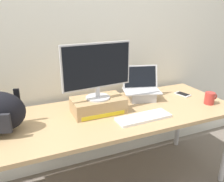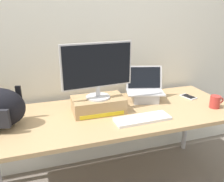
{
  "view_description": "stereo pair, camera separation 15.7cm",
  "coord_description": "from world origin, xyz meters",
  "px_view_note": "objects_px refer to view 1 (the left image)",
  "views": [
    {
      "loc": [
        -0.65,
        -1.52,
        1.5
      ],
      "look_at": [
        0.0,
        0.0,
        0.91
      ],
      "focal_mm": 36.77,
      "sensor_mm": 36.0,
      "label": 1
    },
    {
      "loc": [
        -0.51,
        -1.58,
        1.5
      ],
      "look_at": [
        0.0,
        0.0,
        0.91
      ],
      "focal_mm": 36.77,
      "sensor_mm": 36.0,
      "label": 2
    }
  ],
  "objects_px": {
    "toner_box_yellow": "(98,105)",
    "cell_phone": "(183,94)",
    "external_keyboard": "(144,117)",
    "coffee_mug": "(210,98)",
    "desktop_monitor": "(97,70)",
    "open_laptop": "(141,92)"
  },
  "relations": [
    {
      "from": "external_keyboard",
      "to": "desktop_monitor",
      "type": "bearing_deg",
      "value": 136.1
    },
    {
      "from": "toner_box_yellow",
      "to": "open_laptop",
      "type": "height_order",
      "value": "open_laptop"
    },
    {
      "from": "desktop_monitor",
      "to": "open_laptop",
      "type": "xyz_separation_m",
      "value": [
        0.46,
        0.11,
        -0.28
      ]
    },
    {
      "from": "toner_box_yellow",
      "to": "cell_phone",
      "type": "xyz_separation_m",
      "value": [
        0.88,
        0.05,
        -0.05
      ]
    },
    {
      "from": "desktop_monitor",
      "to": "coffee_mug",
      "type": "xyz_separation_m",
      "value": [
        0.94,
        -0.22,
        -0.3
      ]
    },
    {
      "from": "toner_box_yellow",
      "to": "desktop_monitor",
      "type": "distance_m",
      "value": 0.29
    },
    {
      "from": "open_laptop",
      "to": "coffee_mug",
      "type": "xyz_separation_m",
      "value": [
        0.48,
        -0.33,
        -0.01
      ]
    },
    {
      "from": "open_laptop",
      "to": "external_keyboard",
      "type": "height_order",
      "value": "open_laptop"
    },
    {
      "from": "open_laptop",
      "to": "external_keyboard",
      "type": "distance_m",
      "value": 0.41
    },
    {
      "from": "toner_box_yellow",
      "to": "desktop_monitor",
      "type": "relative_size",
      "value": 0.73
    },
    {
      "from": "desktop_monitor",
      "to": "coffee_mug",
      "type": "bearing_deg",
      "value": -18.59
    },
    {
      "from": "coffee_mug",
      "to": "cell_phone",
      "type": "bearing_deg",
      "value": 103.5
    },
    {
      "from": "toner_box_yellow",
      "to": "external_keyboard",
      "type": "xyz_separation_m",
      "value": [
        0.27,
        -0.25,
        -0.05
      ]
    },
    {
      "from": "open_laptop",
      "to": "desktop_monitor",
      "type": "bearing_deg",
      "value": -150.26
    },
    {
      "from": "coffee_mug",
      "to": "cell_phone",
      "type": "height_order",
      "value": "coffee_mug"
    },
    {
      "from": "external_keyboard",
      "to": "cell_phone",
      "type": "relative_size",
      "value": 2.69
    },
    {
      "from": "desktop_monitor",
      "to": "toner_box_yellow",
      "type": "bearing_deg",
      "value": 92.0
    },
    {
      "from": "desktop_monitor",
      "to": "coffee_mug",
      "type": "height_order",
      "value": "desktop_monitor"
    },
    {
      "from": "toner_box_yellow",
      "to": "external_keyboard",
      "type": "distance_m",
      "value": 0.37
    },
    {
      "from": "desktop_monitor",
      "to": "open_laptop",
      "type": "height_order",
      "value": "desktop_monitor"
    },
    {
      "from": "desktop_monitor",
      "to": "open_laptop",
      "type": "relative_size",
      "value": 1.5
    },
    {
      "from": "desktop_monitor",
      "to": "open_laptop",
      "type": "distance_m",
      "value": 0.55
    }
  ]
}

